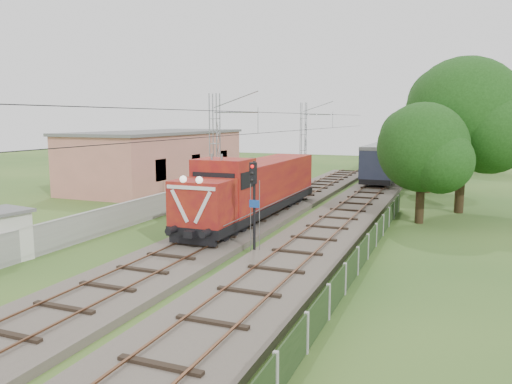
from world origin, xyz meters
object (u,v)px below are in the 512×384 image
at_px(signal_post, 254,192).
at_px(relay_hut, 0,235).
at_px(locomotive, 255,187).
at_px(coach_rake, 419,140).

distance_m(signal_post, relay_hut, 11.66).
bearing_deg(locomotive, relay_hut, -120.81).
xyz_separation_m(coach_rake, signal_post, (-2.05, -76.23, 0.68)).
height_order(locomotive, relay_hut, locomotive).
height_order(coach_rake, signal_post, signal_post).
xyz_separation_m(locomotive, signal_post, (2.95, -7.40, 0.91)).
bearing_deg(locomotive, signal_post, -68.24).
xyz_separation_m(locomotive, coach_rake, (5.00, 68.84, 0.23)).
bearing_deg(relay_hut, signal_post, 25.83).
relative_size(coach_rake, relay_hut, 41.14).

